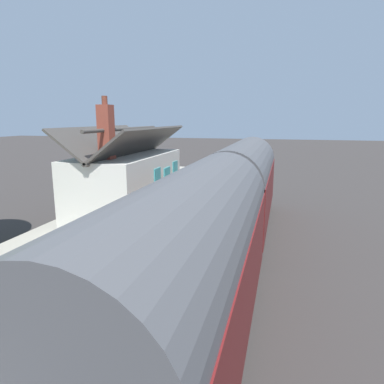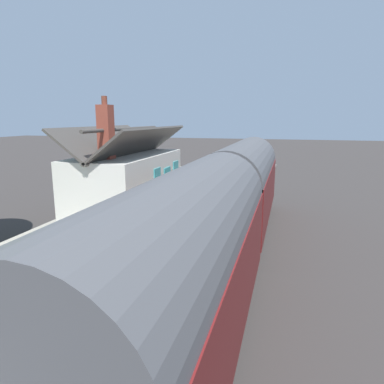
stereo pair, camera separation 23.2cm
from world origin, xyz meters
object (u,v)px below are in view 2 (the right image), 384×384
object	(u,v)px
train	(225,210)
station_building	(128,180)
planter_by_door	(77,238)
planter_bench_right	(150,183)
planter_bench_left	(162,176)
planter_corner_building	(206,173)
bench_by_lamp	(189,184)
bench_mid_platform	(45,275)
planter_edge_near	(178,219)

from	to	relation	value
train	station_building	distance (m)	6.56
planter_by_door	planter_bench_right	size ratio (longest dim) A/B	1.11
planter_bench_left	planter_by_door	size ratio (longest dim) A/B	1.17
station_building	train	bearing A→B (deg)	-122.72
planter_by_door	planter_bench_right	world-z (taller)	planter_by_door
train	planter_corner_building	bearing A→B (deg)	15.70
train	bench_by_lamp	distance (m)	9.93
bench_mid_platform	planter_edge_near	xyz separation A→B (m)	(6.65, -1.56, -0.20)
planter_by_door	planter_edge_near	world-z (taller)	planter_by_door
bench_mid_platform	planter_edge_near	bearing A→B (deg)	-13.22
train	planter_corner_building	distance (m)	15.02
bench_mid_platform	planter_bench_right	size ratio (longest dim) A/B	1.92
planter_corner_building	bench_mid_platform	bearing A→B (deg)	-179.76
train	planter_bench_left	bearing A→B (deg)	29.71
bench_mid_platform	planter_bench_left	distance (m)	17.24
bench_by_lamp	station_building	bearing A→B (deg)	164.22
bench_by_lamp	train	bearing A→B (deg)	-156.45
station_building	bench_by_lamp	xyz separation A→B (m)	(5.53, -1.56, -1.07)
train	bench_by_lamp	world-z (taller)	train
train	planter_bench_right	world-z (taller)	train
train	planter_bench_left	xyz separation A→B (m)	(12.29, 7.01, -1.05)
bench_by_lamp	planter_by_door	distance (m)	10.80
train	planter_bench_right	bearing A→B (deg)	36.24
bench_mid_platform	bench_by_lamp	bearing A→B (deg)	-0.10
planter_by_door	train	bearing A→B (deg)	-71.42
planter_edge_near	planter_bench_right	size ratio (longest dim) A/B	1.12
train	station_building	xyz separation A→B (m)	(3.54, 5.51, 0.19)
train	bench_mid_platform	distance (m)	6.20
station_building	planter_by_door	bearing A→B (deg)	-174.38
bench_mid_platform	planter_edge_near	distance (m)	6.84
planter_bench_left	planter_corner_building	xyz separation A→B (m)	(2.14, -2.96, 0.09)
train	bench_mid_platform	size ratio (longest dim) A/B	14.14
train	planter_corner_building	world-z (taller)	train
bench_by_lamp	planter_edge_near	size ratio (longest dim) A/B	1.72
planter_bench_right	planter_bench_left	bearing A→B (deg)	6.52
planter_bench_left	planter_edge_near	bearing A→B (deg)	-155.99
station_building	planter_bench_right	xyz separation A→B (m)	(5.52, 1.13, -1.16)
planter_bench_right	bench_by_lamp	bearing A→B (deg)	-89.88
bench_mid_platform	train	bearing A→B (deg)	-40.35
planter_by_door	planter_bench_left	bearing A→B (deg)	8.19
bench_mid_platform	planter_by_door	bearing A→B (deg)	18.83
planter_bench_right	station_building	bearing A→B (deg)	-168.45
planter_by_door	planter_corner_building	size ratio (longest dim) A/B	1.01
bench_mid_platform	planter_bench_left	bearing A→B (deg)	10.14
bench_mid_platform	planter_bench_right	bearing A→B (deg)	10.98
planter_by_door	planter_corner_building	distance (m)	16.14
planter_edge_near	planter_bench_left	bearing A→B (deg)	24.01
planter_bench_left	planter_bench_right	bearing A→B (deg)	-173.48
train	planter_by_door	xyz separation A→B (m)	(-1.68, 5.00, -0.96)
planter_edge_near	planter_corner_building	bearing A→B (deg)	7.50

